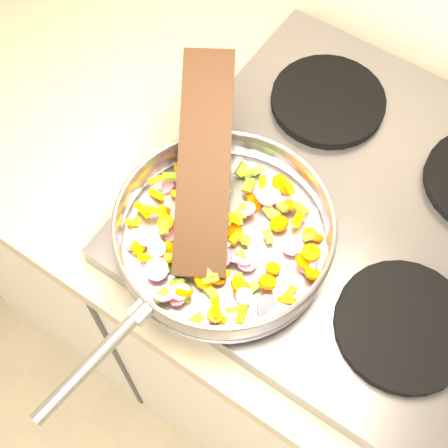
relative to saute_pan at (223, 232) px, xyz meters
The scene contains 7 objects.
cooktop 0.23m from the saute_pan, 53.39° to the left, with size 0.60×0.60×0.04m, color #939399.
grate_fl 0.06m from the saute_pan, 101.42° to the left, with size 0.19×0.19×0.02m, color black.
grate_fr 0.28m from the saute_pan, ahead, with size 0.19×0.19×0.02m, color black.
grate_bl 0.32m from the saute_pan, 91.39° to the left, with size 0.19×0.19×0.02m, color black.
saute_pan is the anchor object (origin of this frame).
vegetable_heap 0.01m from the saute_pan, 125.45° to the right, with size 0.29×0.27×0.05m.
wooden_spatula 0.10m from the saute_pan, 141.14° to the left, with size 0.32×0.07×0.02m, color black.
Camera 1 is at (-0.60, 1.16, 1.76)m, focal length 50.00 mm.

